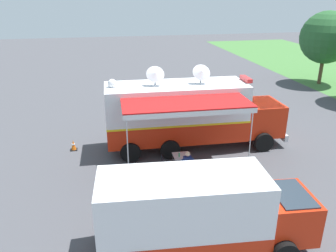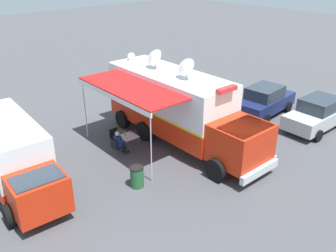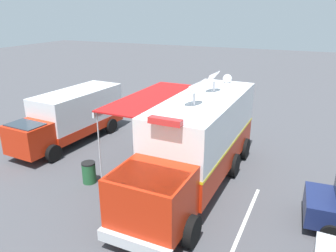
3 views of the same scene
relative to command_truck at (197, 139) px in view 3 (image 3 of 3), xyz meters
The scene contains 11 objects.
ground_plane 2.09m from the command_truck, 94.21° to the right, with size 100.00×100.00×0.00m, color #47474C.
lot_stripe 3.68m from the command_truck, 141.53° to the left, with size 0.12×4.80×0.01m, color silver.
command_truck is the anchor object (origin of this frame).
folding_table 2.91m from the command_truck, 22.88° to the right, with size 0.82×0.82×0.73m.
water_bottle 2.98m from the command_truck, 24.96° to the right, with size 0.07×0.07×0.22m.
folding_chair_at_table 3.64m from the command_truck, 16.11° to the right, with size 0.49×0.49×0.87m.
folding_chair_beside_table 3.53m from the command_truck, 35.37° to the right, with size 0.49×0.49×0.87m.
seated_responder 3.42m from the command_truck, 16.96° to the right, with size 0.67×0.56×1.25m.
trash_bin 4.68m from the command_truck, 23.57° to the left, with size 0.57×0.57×0.91m.
traffic_cone 6.42m from the command_truck, 97.32° to the right, with size 0.36×0.36×0.58m.
support_truck 7.90m from the command_truck, 12.79° to the right, with size 2.77×6.95×2.70m.
Camera 3 is at (-3.83, 12.43, 6.87)m, focal length 35.31 mm.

